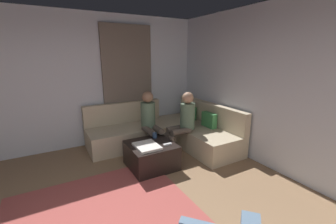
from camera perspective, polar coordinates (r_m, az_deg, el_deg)
wall_back at (r=3.77m, az=31.06°, el=4.36°), size 6.00×0.12×2.70m
wall_left at (r=4.81m, az=-25.59°, el=6.81°), size 0.12×6.00×2.70m
curtain_panel at (r=4.98m, az=-10.26°, el=7.07°), size 0.06×1.10×2.50m
sectional_couch at (r=4.76m, az=-0.06°, el=-5.07°), size 2.10×2.55×0.87m
ottoman at (r=3.88m, az=-4.37°, el=-11.05°), size 0.76×0.76×0.42m
folded_blanket at (r=3.65m, az=-5.49°, el=-8.77°), size 0.44×0.36×0.04m
coffee_mug at (r=4.03m, az=-3.44°, el=-6.02°), size 0.08×0.08×0.10m
game_remote at (r=3.73m, az=-0.15°, el=-8.33°), size 0.05×0.15×0.02m
person_on_couch_back at (r=4.26m, az=3.95°, el=-2.18°), size 0.30×0.60×1.20m
person_on_couch_side at (r=4.31m, az=-4.63°, el=-1.97°), size 0.60×0.30×1.20m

